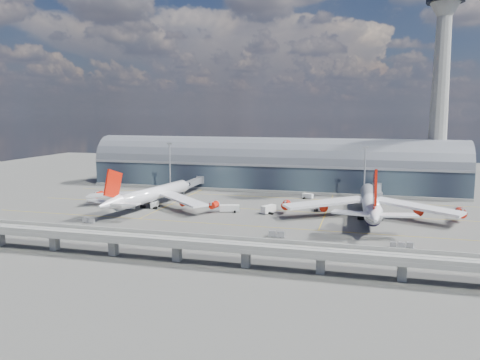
% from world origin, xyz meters
% --- Properties ---
extents(ground, '(500.00, 500.00, 0.00)m').
position_xyz_m(ground, '(0.00, 0.00, 0.00)').
color(ground, '#474744').
rests_on(ground, ground).
extents(taxi_lines, '(200.00, 80.12, 0.01)m').
position_xyz_m(taxi_lines, '(0.00, 22.11, 0.01)').
color(taxi_lines, gold).
rests_on(taxi_lines, ground).
extents(terminal, '(200.00, 30.00, 28.00)m').
position_xyz_m(terminal, '(0.00, 77.99, 11.34)').
color(terminal, '#1C232F').
rests_on(terminal, ground).
extents(control_tower, '(19.00, 19.00, 103.00)m').
position_xyz_m(control_tower, '(85.00, 83.00, 51.64)').
color(control_tower, gray).
rests_on(control_tower, ground).
extents(guideway, '(220.00, 8.50, 7.20)m').
position_xyz_m(guideway, '(-0.00, -55.00, 5.29)').
color(guideway, gray).
rests_on(guideway, ground).
extents(floodlight_mast_left, '(3.00, 0.70, 25.70)m').
position_xyz_m(floodlight_mast_left, '(-50.00, 55.00, 13.63)').
color(floodlight_mast_left, gray).
rests_on(floodlight_mast_left, ground).
extents(floodlight_mast_right, '(3.00, 0.70, 25.70)m').
position_xyz_m(floodlight_mast_right, '(50.00, 55.00, 13.63)').
color(floodlight_mast_right, gray).
rests_on(floodlight_mast_right, ground).
extents(airliner_left, '(63.27, 66.58, 20.32)m').
position_xyz_m(airliner_left, '(-40.13, 10.95, 5.81)').
color(airliner_left, white).
rests_on(airliner_left, ground).
extents(airliner_right, '(70.52, 73.70, 23.40)m').
position_xyz_m(airliner_right, '(52.67, 14.21, 6.07)').
color(airliner_right, white).
rests_on(airliner_right, ground).
extents(jet_bridge_left, '(4.40, 28.00, 7.25)m').
position_xyz_m(jet_bridge_left, '(-36.29, 53.12, 5.18)').
color(jet_bridge_left, gray).
rests_on(jet_bridge_left, ground).
extents(jet_bridge_right, '(4.40, 32.00, 7.25)m').
position_xyz_m(jet_bridge_right, '(56.10, 51.18, 5.18)').
color(jet_bridge_right, gray).
rests_on(jet_bridge_right, ground).
extents(service_truck_0, '(3.04, 6.49, 2.58)m').
position_xyz_m(service_truck_0, '(-38.42, 11.42, 1.33)').
color(service_truck_0, silver).
rests_on(service_truck_0, ground).
extents(service_truck_1, '(5.05, 3.36, 2.69)m').
position_xyz_m(service_truck_1, '(-47.57, 5.75, 1.36)').
color(service_truck_1, silver).
rests_on(service_truck_1, ground).
extents(service_truck_2, '(8.61, 4.74, 3.00)m').
position_xyz_m(service_truck_2, '(-4.26, 11.69, 1.56)').
color(service_truck_2, silver).
rests_on(service_truck_2, ground).
extents(service_truck_3, '(5.70, 7.29, 3.33)m').
position_xyz_m(service_truck_3, '(12.10, 13.37, 1.70)').
color(service_truck_3, silver).
rests_on(service_truck_3, ground).
extents(service_truck_4, '(4.51, 6.06, 3.20)m').
position_xyz_m(service_truck_4, '(32.09, 24.14, 1.61)').
color(service_truck_4, silver).
rests_on(service_truck_4, ground).
extents(service_truck_5, '(5.59, 3.78, 2.52)m').
position_xyz_m(service_truck_5, '(23.76, 50.91, 1.29)').
color(service_truck_5, silver).
rests_on(service_truck_5, ground).
extents(cargo_train_0, '(5.18, 2.15, 1.71)m').
position_xyz_m(cargo_train_0, '(-50.51, -20.85, 0.89)').
color(cargo_train_0, gray).
rests_on(cargo_train_0, ground).
extents(cargo_train_1, '(7.49, 2.90, 1.64)m').
position_xyz_m(cargo_train_1, '(62.02, -24.79, 0.86)').
color(cargo_train_1, gray).
rests_on(cargo_train_1, ground).
extents(cargo_train_2, '(5.87, 2.40, 1.94)m').
position_xyz_m(cargo_train_2, '(22.32, -22.76, 1.01)').
color(cargo_train_2, gray).
rests_on(cargo_train_2, ground).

